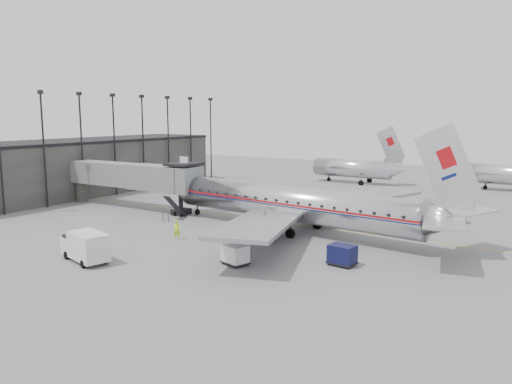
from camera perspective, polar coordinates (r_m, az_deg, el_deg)
ground at (r=53.60m, az=-3.45°, el=-4.27°), size 160.00×160.00×0.00m
terminal at (r=83.40m, az=-18.78°, el=2.77°), size 12.00×46.00×8.00m
apron_line at (r=56.98m, az=2.52°, el=-3.47°), size 60.00×0.15×0.01m
jet_bridge at (r=66.33m, az=-13.46°, el=1.70°), size 21.00×6.20×7.10m
floodlight_masts at (r=80.22m, az=-14.30°, el=5.87°), size 0.90×42.25×15.25m
distant_aircraft_near at (r=90.91m, az=11.07°, el=2.74°), size 16.39×3.20×10.26m
airliner at (r=52.02m, az=4.45°, el=-1.41°), size 36.59×33.73×11.59m
service_van at (r=44.20m, az=-18.97°, el=-5.81°), size 5.75×3.44×2.54m
baggage_cart_navy at (r=41.41m, az=9.83°, el=-7.06°), size 2.33×1.88×1.69m
baggage_cart_white at (r=41.01m, az=-2.40°, el=-7.12°), size 2.49×2.16×1.65m
ramp_worker at (r=49.80m, az=-9.03°, el=-4.28°), size 0.81×0.73×1.86m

